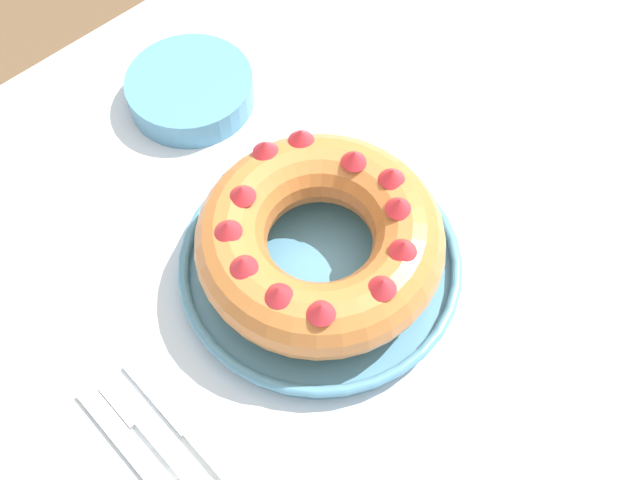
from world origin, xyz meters
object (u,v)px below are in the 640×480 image
at_px(serving_dish, 320,265).
at_px(fork, 158,442).
at_px(cake_knife, 192,433).
at_px(bundt_cake, 320,239).
at_px(side_bowl, 191,90).

height_order(serving_dish, fork, serving_dish).
bearing_deg(cake_knife, bundt_cake, 9.29).
bearing_deg(serving_dish, side_bowl, 79.75).
bearing_deg(bundt_cake, cake_knife, -167.98).
bearing_deg(cake_knife, side_bowl, 48.79).
bearing_deg(fork, cake_knife, -28.37).
distance_m(fork, side_bowl, 0.45).
height_order(fork, side_bowl, side_bowl).
distance_m(bundt_cake, cake_knife, 0.24).
bearing_deg(fork, side_bowl, 46.79).
xyz_separation_m(bundt_cake, cake_knife, (-0.22, -0.05, -0.07)).
relative_size(fork, side_bowl, 1.27).
xyz_separation_m(serving_dish, fork, (-0.25, -0.03, -0.01)).
bearing_deg(serving_dish, bundt_cake, 131.34).
bearing_deg(cake_knife, fork, 149.34).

